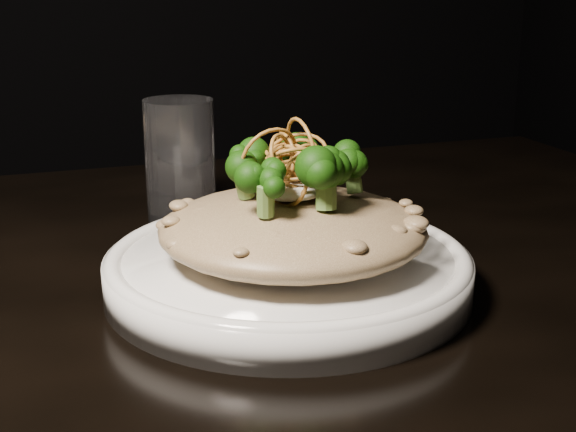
{
  "coord_description": "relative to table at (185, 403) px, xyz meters",
  "views": [
    {
      "loc": [
        -0.1,
        -0.51,
        0.97
      ],
      "look_at": [
        0.07,
        -0.01,
        0.81
      ],
      "focal_mm": 50.0,
      "sensor_mm": 36.0,
      "label": 1
    }
  ],
  "objects": [
    {
      "name": "broccoli",
      "position": [
        0.08,
        -0.02,
        0.17
      ],
      "size": [
        0.12,
        0.12,
        0.04
      ],
      "primitive_type": null,
      "color": "black",
      "rests_on": "risotto"
    },
    {
      "name": "drinking_glass",
      "position": [
        0.04,
        0.18,
        0.14
      ],
      "size": [
        0.08,
        0.08,
        0.11
      ],
      "primitive_type": "cylinder",
      "rotation": [
        0.0,
        0.0,
        0.42
      ],
      "color": "white",
      "rests_on": "table"
    },
    {
      "name": "table",
      "position": [
        0.0,
        0.0,
        0.0
      ],
      "size": [
        1.1,
        0.8,
        0.75
      ],
      "color": "black",
      "rests_on": "ground"
    },
    {
      "name": "risotto",
      "position": [
        0.08,
        -0.02,
        0.13
      ],
      "size": [
        0.19,
        0.19,
        0.04
      ],
      "primitive_type": "ellipsoid",
      "color": "brown",
      "rests_on": "plate"
    },
    {
      "name": "cheese",
      "position": [
        0.08,
        -0.01,
        0.16
      ],
      "size": [
        0.05,
        0.05,
        0.01
      ],
      "primitive_type": "ellipsoid",
      "color": "white",
      "rests_on": "risotto"
    },
    {
      "name": "plate",
      "position": [
        0.07,
        -0.01,
        0.1
      ],
      "size": [
        0.26,
        0.26,
        0.03
      ],
      "primitive_type": "cylinder",
      "color": "white",
      "rests_on": "table"
    },
    {
      "name": "shallots",
      "position": [
        0.08,
        -0.01,
        0.18
      ],
      "size": [
        0.04,
        0.04,
        0.03
      ],
      "primitive_type": null,
      "color": "brown",
      "rests_on": "cheese"
    }
  ]
}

